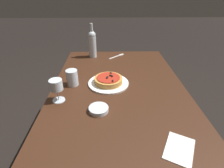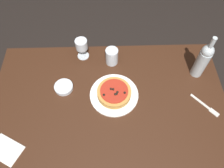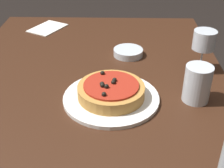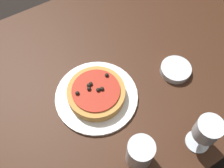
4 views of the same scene
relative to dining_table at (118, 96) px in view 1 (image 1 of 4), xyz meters
name	(u,v)px [view 1 (image 1 of 4)]	position (x,y,z in m)	size (l,w,h in m)	color
ground_plane	(117,154)	(0.00, 0.00, -0.66)	(14.00, 14.00, 0.00)	black
dining_table	(118,96)	(0.00, 0.00, 0.00)	(1.41, 0.93, 0.74)	#381E11
dinner_plate	(108,83)	(-0.03, -0.07, 0.09)	(0.29, 0.29, 0.01)	white
pizza	(108,80)	(-0.03, -0.07, 0.12)	(0.20, 0.20, 0.05)	#BC843D
wine_glass	(56,86)	(0.17, -0.38, 0.19)	(0.08, 0.08, 0.15)	silver
wine_bottle	(92,43)	(-0.56, -0.22, 0.22)	(0.07, 0.07, 0.32)	#B2BCC1
water_cup	(72,78)	(-0.02, -0.33, 0.14)	(0.08, 0.08, 0.11)	silver
side_bowl	(99,109)	(0.28, -0.13, 0.10)	(0.11, 0.11, 0.03)	silver
fork	(117,56)	(-0.57, 0.02, 0.09)	(0.14, 0.16, 0.00)	beige
paper_napkin	(179,149)	(0.55, 0.24, 0.09)	(0.20, 0.18, 0.00)	silver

